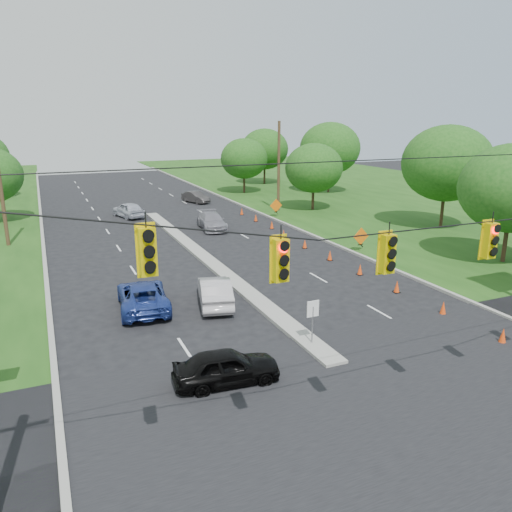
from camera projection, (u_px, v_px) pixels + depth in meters
name	position (u px, v px, depth m)	size (l,w,h in m)	color
ground	(405.00, 423.00, 15.82)	(160.00, 160.00, 0.00)	black
cross_street	(405.00, 423.00, 15.82)	(160.00, 14.00, 0.02)	black
curb_left	(43.00, 243.00, 38.46)	(0.25, 110.00, 0.16)	gray
curb_right	(278.00, 222.00, 46.20)	(0.25, 110.00, 0.16)	gray
median	(204.00, 258.00, 34.38)	(1.00, 34.00, 0.18)	gray
median_sign	(313.00, 314.00, 20.73)	(0.55, 0.06, 2.05)	gray
signal_span	(443.00, 284.00, 13.58)	(25.60, 0.32, 9.00)	#422D1C
utility_pole_far_left	(0.00, 186.00, 36.33)	(0.28, 0.28, 9.00)	#422D1C
utility_pole_far_right	(279.00, 167.00, 50.33)	(0.28, 0.28, 9.00)	#422D1C
cone_0	(503.00, 336.00, 21.31)	(0.32, 0.32, 0.70)	#E84410
cone_1	(443.00, 308.00, 24.40)	(0.32, 0.32, 0.70)	#E84410
cone_2	(397.00, 286.00, 27.49)	(0.32, 0.32, 0.70)	#E84410
cone_3	(360.00, 269.00, 30.59)	(0.32, 0.32, 0.70)	#E84410
cone_4	(330.00, 255.00, 33.68)	(0.32, 0.32, 0.70)	#E84410
cone_5	(305.00, 244.00, 36.77)	(0.32, 0.32, 0.70)	#E84410
cone_6	(284.00, 234.00, 39.86)	(0.32, 0.32, 0.70)	#E84410
cone_7	(272.00, 225.00, 43.19)	(0.32, 0.32, 0.70)	#E84410
cone_8	(256.00, 218.00, 46.28)	(0.32, 0.32, 0.70)	#E84410
cone_9	(242.00, 211.00, 49.37)	(0.32, 0.32, 0.70)	#E84410
work_sign_1	(361.00, 237.00, 35.57)	(1.27, 0.58, 1.37)	black
work_sign_2	(276.00, 206.00, 47.94)	(1.27, 0.58, 1.37)	black
tree_8	(447.00, 163.00, 42.19)	(7.56, 7.56, 8.82)	black
tree_9	(314.00, 168.00, 50.83)	(5.88, 5.88, 6.86)	black
tree_10	(330.00, 148.00, 62.39)	(7.56, 7.56, 8.82)	black
tree_11	(265.00, 149.00, 70.75)	(6.72, 6.72, 7.84)	black
tree_12	(244.00, 159.00, 62.43)	(5.88, 5.88, 6.86)	black
black_sedan	(226.00, 367.00, 18.01)	(1.56, 3.88, 1.32)	black
white_sedan	(215.00, 291.00, 25.62)	(1.55, 4.43, 1.46)	#BEB7B8
blue_pickup	(143.00, 296.00, 25.05)	(2.33, 5.05, 1.40)	navy
silver_car_far	(212.00, 221.00, 42.95)	(1.98, 4.87, 1.41)	gray
silver_car_oncoming	(128.00, 210.00, 48.02)	(1.74, 4.33, 1.48)	#B4B6C4
dark_car_receding	(196.00, 197.00, 56.27)	(1.34, 3.84, 1.27)	#322F2F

